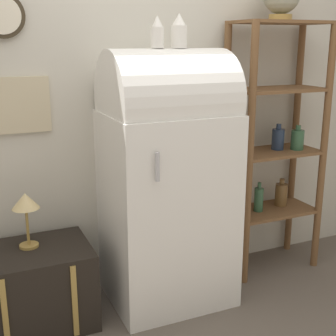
# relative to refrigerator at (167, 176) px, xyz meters

# --- Properties ---
(ground_plane) EXTENTS (12.00, 12.00, 0.00)m
(ground_plane) POSITION_rel_refrigerator_xyz_m (0.00, -0.24, -0.82)
(ground_plane) COLOR #60564C
(wall_back) EXTENTS (7.00, 0.09, 2.70)m
(wall_back) POSITION_rel_refrigerator_xyz_m (-0.01, 0.34, 0.53)
(wall_back) COLOR beige
(wall_back) RESTS_ON ground_plane
(refrigerator) EXTENTS (0.74, 0.65, 1.59)m
(refrigerator) POSITION_rel_refrigerator_xyz_m (0.00, 0.00, 0.00)
(refrigerator) COLOR white
(refrigerator) RESTS_ON ground_plane
(suitcase_trunk) EXTENTS (0.67, 0.50, 0.47)m
(suitcase_trunk) POSITION_rel_refrigerator_xyz_m (-0.84, 0.03, -0.58)
(suitcase_trunk) COLOR black
(suitcase_trunk) RESTS_ON ground_plane
(shelf_unit) EXTENTS (0.67, 0.37, 1.76)m
(shelf_unit) POSITION_rel_refrigerator_xyz_m (0.88, 0.11, 0.14)
(shelf_unit) COLOR brown
(shelf_unit) RESTS_ON ground_plane
(vase_left) EXTENTS (0.07, 0.07, 0.18)m
(vase_left) POSITION_rel_refrigerator_xyz_m (-0.06, -0.00, 0.85)
(vase_left) COLOR white
(vase_left) RESTS_ON refrigerator
(vase_center) EXTENTS (0.09, 0.09, 0.19)m
(vase_center) POSITION_rel_refrigerator_xyz_m (0.08, 0.00, 0.86)
(vase_center) COLOR white
(vase_center) RESTS_ON refrigerator
(desk_lamp) EXTENTS (0.16, 0.16, 0.33)m
(desk_lamp) POSITION_rel_refrigerator_xyz_m (-0.85, 0.08, -0.09)
(desk_lamp) COLOR #AD8942
(desk_lamp) RESTS_ON suitcase_trunk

